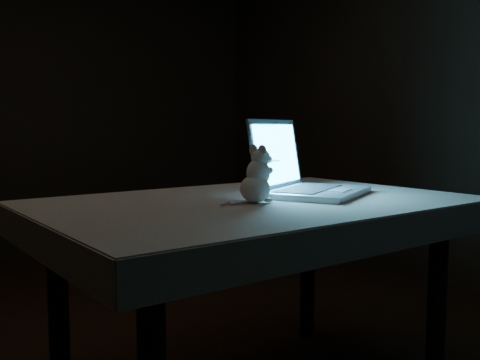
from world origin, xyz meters
TOP-DOWN VIEW (x-y plane):
  - back_wall at (0.00, 2.50)m, footprint 4.50×0.04m
  - right_wall at (2.25, 0.00)m, footprint 0.04×5.00m
  - table at (0.27, -0.53)m, footprint 1.53×1.02m
  - tablecloth at (0.36, -0.58)m, footprint 1.84×1.46m
  - laptop at (0.56, -0.56)m, footprint 0.59×0.57m
  - plush_mouse at (0.22, -0.60)m, footprint 0.15×0.15m

SIDE VIEW (x-z plane):
  - table at x=0.27m, z-range 0.00..0.80m
  - tablecloth at x=0.36m, z-range 0.70..0.81m
  - plush_mouse at x=0.22m, z-range 0.81..1.02m
  - laptop at x=0.56m, z-range 0.81..1.12m
  - back_wall at x=0.00m, z-range 0.00..2.60m
  - right_wall at x=2.25m, z-range 0.00..2.60m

